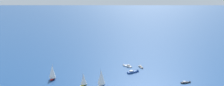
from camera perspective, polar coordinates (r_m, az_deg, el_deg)
sailboat_far_port at (r=160.52m, az=-6.07°, el=-7.77°), size 4.99×6.31×8.16m
sailboat_far_stbd at (r=174.15m, az=-12.58°, el=-6.15°), size 7.78×6.16×10.07m
motorboat_inshore at (r=185.31m, az=4.57°, el=-6.12°), size 3.73×8.87×2.50m
sailboat_offshore at (r=159.03m, az=-2.29°, el=-7.45°), size 7.13×7.87×10.73m
motorboat_ahead at (r=197.33m, az=6.18°, el=-5.13°), size 6.20×2.36×1.75m
motorboat_mid_cluster at (r=170.94m, az=15.48°, el=-8.08°), size 2.37×6.11×1.73m
motorboat_outer_ring_c at (r=199.13m, az=3.21°, el=-4.89°), size 7.67×4.53×2.17m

